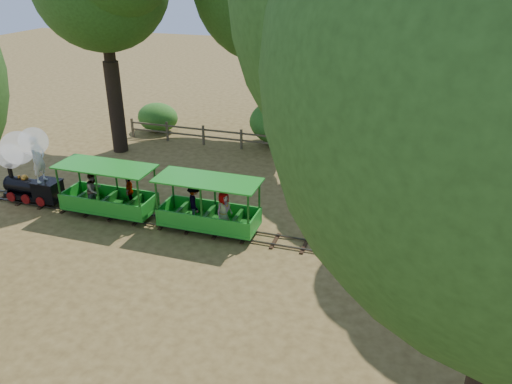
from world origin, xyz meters
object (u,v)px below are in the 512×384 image
(carriage_front, at_px, (108,195))
(carriage_rear, at_px, (208,210))
(fence, at_px, (302,144))
(locomotive, at_px, (25,160))

(carriage_front, height_order, carriage_rear, same)
(carriage_front, relative_size, fence, 0.19)
(fence, bearing_deg, carriage_front, -123.06)
(fence, bearing_deg, carriage_rear, -99.51)
(carriage_rear, distance_m, fence, 8.13)
(carriage_front, bearing_deg, locomotive, 178.72)
(carriage_front, bearing_deg, fence, 56.94)
(carriage_front, bearing_deg, carriage_rear, -0.00)
(locomotive, xyz_separation_m, fence, (8.68, 7.94, -1.12))
(carriage_rear, bearing_deg, fence, 80.49)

